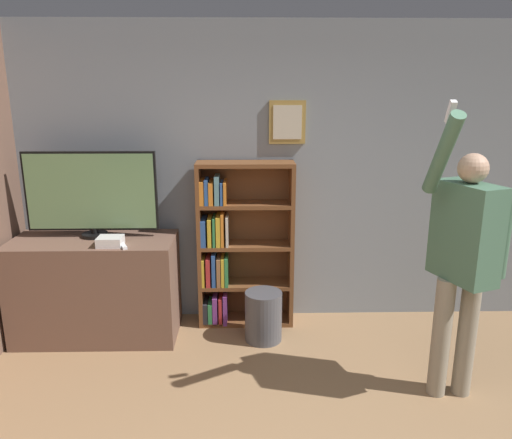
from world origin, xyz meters
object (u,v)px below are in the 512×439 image
Objects in this scene: waste_bin at (263,316)px; television at (91,193)px; bookshelf at (235,247)px; person at (464,254)px; game_console at (110,241)px.

television is at bearing 171.89° from waste_bin.
bookshelf is 0.67m from waste_bin.
person is (1.55, -1.18, 0.32)m from bookshelf.
bookshelf reaches higher than game_console.
game_console is 0.13× the size of bookshelf.
bookshelf is (1.01, 0.42, -0.19)m from game_console.
bookshelf is 3.42× the size of waste_bin.
waste_bin is at bearing -8.11° from television.
television is at bearing 127.41° from game_console.
game_console is at bearing -126.97° from person.
person reaches higher than game_console.
waste_bin is (1.25, 0.06, -0.71)m from game_console.
game_console is at bearing -52.59° from television.
person reaches higher than bookshelf.
game_console is 1.44m from waste_bin.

